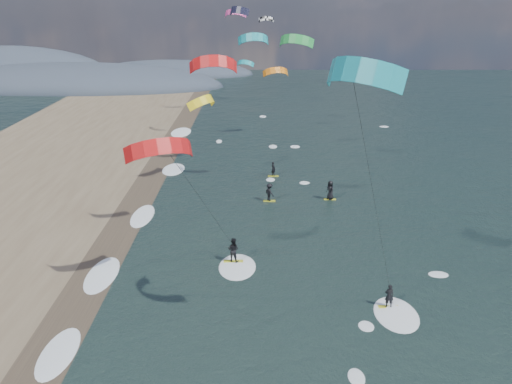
{
  "coord_description": "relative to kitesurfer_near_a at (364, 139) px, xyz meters",
  "views": [
    {
      "loc": [
        -0.92,
        -19.76,
        17.9
      ],
      "look_at": [
        -1.0,
        12.0,
        7.0
      ],
      "focal_mm": 40.0,
      "sensor_mm": 36.0,
      "label": 1
    }
  ],
  "objects": [
    {
      "name": "kitesurfer_near_b",
      "position": [
        -9.02,
        6.76,
        -4.56
      ],
      "size": [
        7.22,
        8.89,
        11.31
      ],
      "color": "gold",
      "rests_on": "ground"
    },
    {
      "name": "coastal_hills",
      "position": [
        -48.85,
        101.9,
        -11.67
      ],
      "size": [
        80.0,
        41.0,
        15.0
      ],
      "color": "#3D4756",
      "rests_on": "ground"
    },
    {
      "name": "shoreline_surf",
      "position": [
        -14.81,
        8.79,
        -11.67
      ],
      "size": [
        2.4,
        79.4,
        0.11
      ],
      "color": "white",
      "rests_on": "ground"
    },
    {
      "name": "kitesurfer_near_a",
      "position": [
        0.0,
        0.0,
        0.0
      ],
      "size": [
        7.53,
        9.16,
        15.95
      ],
      "color": "gold",
      "rests_on": "ground"
    },
    {
      "name": "wet_sand_strip",
      "position": [
        -16.01,
        4.04,
        -11.67
      ],
      "size": [
        3.0,
        240.0,
        0.0
      ],
      "primitive_type": "cube",
      "color": "#382D23",
      "rests_on": "ground"
    },
    {
      "name": "bg_kite_field",
      "position": [
        -6.06,
        45.79,
        0.71
      ],
      "size": [
        10.98,
        76.37,
        10.7
      ],
      "color": "black",
      "rests_on": "ground"
    },
    {
      "name": "far_kitesurfers",
      "position": [
        -1.59,
        25.1,
        -10.8
      ],
      "size": [
        6.77,
        8.68,
        1.83
      ],
      "color": "gold",
      "rests_on": "ground"
    }
  ]
}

